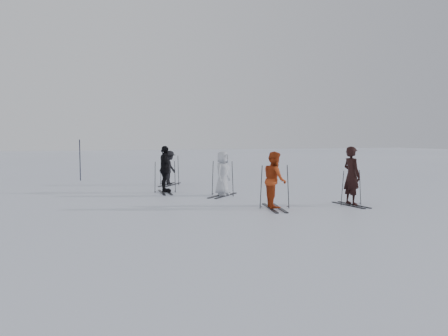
{
  "coord_description": "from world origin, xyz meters",
  "views": [
    {
      "loc": [
        -5.33,
        -13.87,
        2.1
      ],
      "look_at": [
        0.0,
        1.0,
        1.0
      ],
      "focal_mm": 35.0,
      "sensor_mm": 36.0,
      "label": 1
    }
  ],
  "objects_px": {
    "skier_uphill_far": "(170,168)",
    "piste_marker": "(80,160)",
    "skier_grey": "(223,174)",
    "skier_near_dark": "(352,176)",
    "skier_uphill_left": "(165,170)",
    "skier_red": "(275,181)"
  },
  "relations": [
    {
      "from": "skier_uphill_far",
      "to": "piste_marker",
      "type": "bearing_deg",
      "value": 81.93
    },
    {
      "from": "skier_grey",
      "to": "piste_marker",
      "type": "relative_size",
      "value": 0.79
    },
    {
      "from": "skier_near_dark",
      "to": "piste_marker",
      "type": "relative_size",
      "value": 0.9
    },
    {
      "from": "skier_grey",
      "to": "piste_marker",
      "type": "height_order",
      "value": "piste_marker"
    },
    {
      "from": "skier_uphill_left",
      "to": "piste_marker",
      "type": "bearing_deg",
      "value": 30.19
    },
    {
      "from": "piste_marker",
      "to": "skier_uphill_far",
      "type": "bearing_deg",
      "value": -42.54
    },
    {
      "from": "skier_uphill_left",
      "to": "piste_marker",
      "type": "distance_m",
      "value": 6.7
    },
    {
      "from": "skier_near_dark",
      "to": "skier_uphill_left",
      "type": "relative_size",
      "value": 1.02
    },
    {
      "from": "skier_red",
      "to": "skier_uphill_far",
      "type": "bearing_deg",
      "value": 24.2
    },
    {
      "from": "skier_red",
      "to": "piste_marker",
      "type": "xyz_separation_m",
      "value": [
        -5.2,
        10.78,
        0.17
      ]
    },
    {
      "from": "skier_uphill_far",
      "to": "skier_red",
      "type": "bearing_deg",
      "value": -133.93
    },
    {
      "from": "skier_red",
      "to": "skier_uphill_left",
      "type": "distance_m",
      "value": 5.27
    },
    {
      "from": "piste_marker",
      "to": "skier_near_dark",
      "type": "bearing_deg",
      "value": -55.1
    },
    {
      "from": "skier_near_dark",
      "to": "skier_red",
      "type": "bearing_deg",
      "value": 79.64
    },
    {
      "from": "skier_red",
      "to": "skier_uphill_left",
      "type": "relative_size",
      "value": 0.95
    },
    {
      "from": "skier_red",
      "to": "piste_marker",
      "type": "bearing_deg",
      "value": 38.38
    },
    {
      "from": "skier_near_dark",
      "to": "skier_uphill_far",
      "type": "relative_size",
      "value": 1.2
    },
    {
      "from": "skier_near_dark",
      "to": "skier_uphill_far",
      "type": "xyz_separation_m",
      "value": [
        -4.02,
        7.67,
        -0.15
      ]
    },
    {
      "from": "skier_near_dark",
      "to": "skier_uphill_left",
      "type": "distance_m",
      "value": 6.94
    },
    {
      "from": "skier_near_dark",
      "to": "skier_uphill_left",
      "type": "bearing_deg",
      "value": 39.5
    },
    {
      "from": "skier_red",
      "to": "skier_uphill_left",
      "type": "bearing_deg",
      "value": 38.26
    },
    {
      "from": "skier_uphill_far",
      "to": "piste_marker",
      "type": "height_order",
      "value": "piste_marker"
    }
  ]
}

